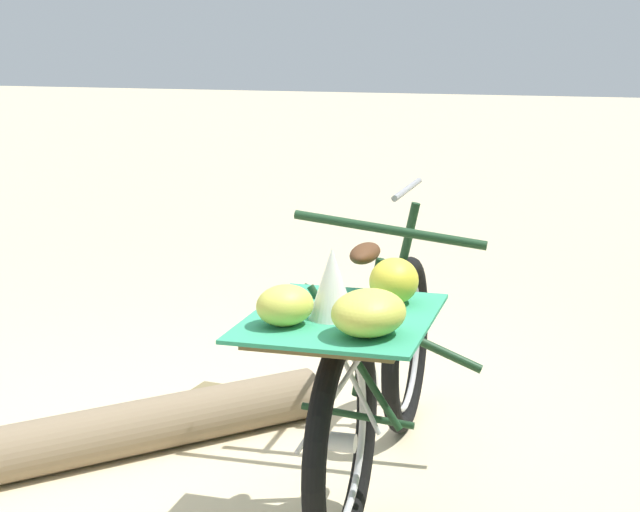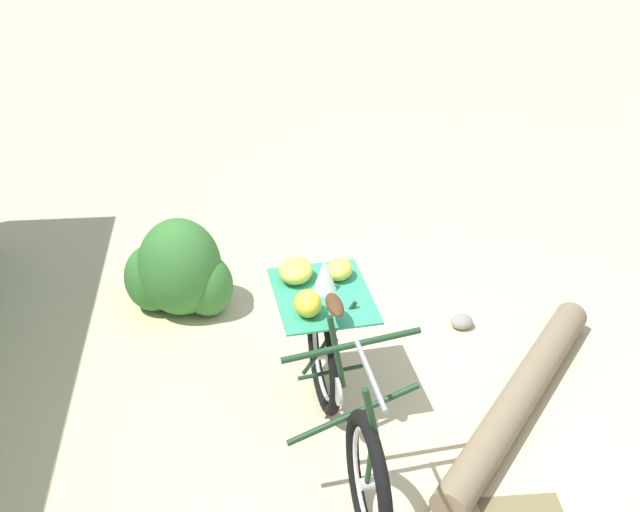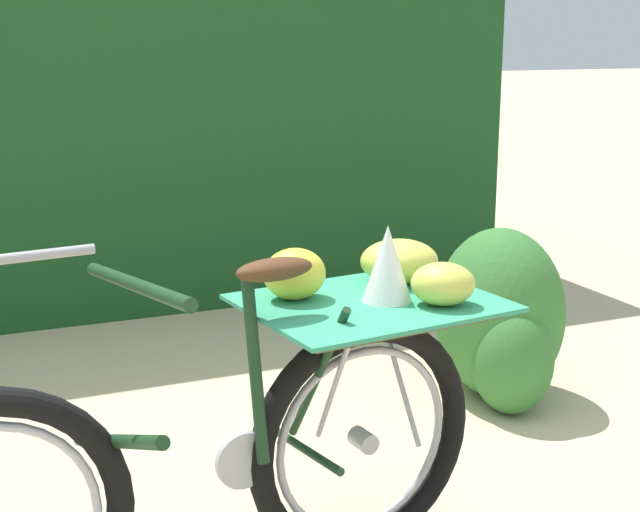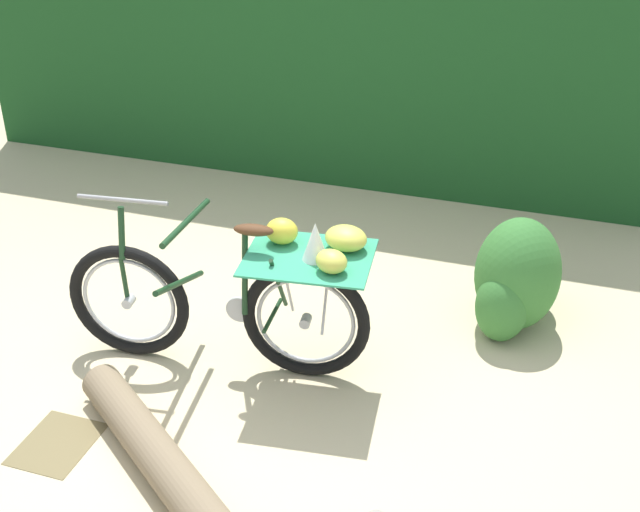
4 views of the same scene
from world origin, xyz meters
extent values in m
torus|color=black|center=(-0.35, 0.35, 0.36)|extent=(0.16, 0.73, 0.73)
torus|color=#B7B7BC|center=(-0.35, 0.35, 0.36)|extent=(0.09, 0.56, 0.57)
cylinder|color=#B7B7BC|center=(-0.35, 0.35, 0.36)|extent=(0.09, 0.07, 0.06)
cylinder|color=#19381E|center=(-0.26, -0.37, 0.53)|extent=(0.70, 0.12, 0.30)
cylinder|color=#19381E|center=(-0.27, -0.30, 0.92)|extent=(0.71, 0.12, 0.11)
cylinder|color=#19381E|center=(-0.30, 0.01, 0.64)|extent=(0.12, 0.05, 0.49)
cylinder|color=#19381E|center=(-0.32, 0.16, 0.38)|extent=(0.38, 0.07, 0.05)
cylinder|color=#19381E|center=(-0.33, 0.20, 0.59)|extent=(0.32, 0.06, 0.47)
ellipsoid|color=#4C2D19|center=(-0.31, 0.07, 0.91)|extent=(0.12, 0.23, 0.06)
cylinder|color=#B7B7BC|center=(-0.30, -0.03, 0.40)|extent=(0.04, 0.16, 0.16)
cylinder|color=#B7B7BC|center=(-0.33, 0.26, 0.56)|extent=(0.20, 0.04, 0.39)
cylinder|color=#B7B7BC|center=(-0.36, 0.46, 0.56)|extent=(0.24, 0.05, 0.39)
cube|color=brown|center=(-0.35, 0.37, 0.76)|extent=(0.51, 0.65, 0.02)
cube|color=#33936B|center=(-0.35, 0.37, 0.78)|extent=(0.62, 0.74, 0.01)
ellipsoid|color=yellow|center=(-0.45, 0.18, 0.85)|extent=(0.16, 0.18, 0.15)
ellipsoid|color=#CCC64C|center=(-0.49, 0.53, 0.85)|extent=(0.24, 0.27, 0.13)
ellipsoid|color=#CCC64C|center=(-0.24, 0.53, 0.84)|extent=(0.21, 0.23, 0.12)
cone|color=white|center=(-0.33, 0.41, 0.89)|extent=(0.16, 0.16, 0.21)
ellipsoid|color=#387533|center=(-1.25, 1.41, 0.36)|extent=(0.58, 0.52, 0.73)
ellipsoid|color=#387533|center=(-1.45, 1.46, 0.25)|extent=(0.40, 0.36, 0.51)
ellipsoid|color=#387533|center=(-1.07, 1.36, 0.24)|extent=(0.36, 0.33, 0.47)
cylinder|color=#4C3823|center=(-1.25, 1.41, 0.07)|extent=(0.05, 0.05, 0.15)
camera|label=1|loc=(-1.37, 2.95, 1.56)|focal=53.93mm
camera|label=2|loc=(-0.71, -3.66, 3.50)|focal=47.96mm
camera|label=3|loc=(1.88, -0.72, 1.51)|focal=51.98mm
camera|label=4|loc=(3.34, 1.66, 2.96)|focal=47.07mm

